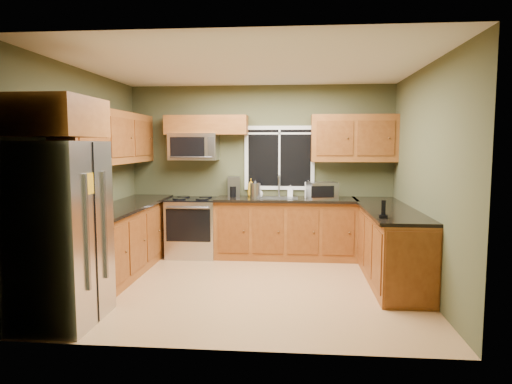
# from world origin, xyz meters

# --- Properties ---
(floor) EXTENTS (4.20, 4.20, 0.00)m
(floor) POSITION_xyz_m (0.00, 0.00, 0.00)
(floor) COLOR #B4814F
(floor) RESTS_ON ground
(ceiling) EXTENTS (4.20, 4.20, 0.00)m
(ceiling) POSITION_xyz_m (0.00, 0.00, 2.70)
(ceiling) COLOR white
(ceiling) RESTS_ON back_wall
(back_wall) EXTENTS (4.20, 0.00, 4.20)m
(back_wall) POSITION_xyz_m (0.00, 1.80, 1.35)
(back_wall) COLOR #47492D
(back_wall) RESTS_ON ground
(front_wall) EXTENTS (4.20, 0.00, 4.20)m
(front_wall) POSITION_xyz_m (0.00, -1.80, 1.35)
(front_wall) COLOR #47492D
(front_wall) RESTS_ON ground
(left_wall) EXTENTS (0.00, 3.60, 3.60)m
(left_wall) POSITION_xyz_m (-2.10, 0.00, 1.35)
(left_wall) COLOR #47492D
(left_wall) RESTS_ON ground
(right_wall) EXTENTS (0.00, 3.60, 3.60)m
(right_wall) POSITION_xyz_m (2.10, 0.00, 1.35)
(right_wall) COLOR #47492D
(right_wall) RESTS_ON ground
(window) EXTENTS (1.12, 0.03, 1.02)m
(window) POSITION_xyz_m (0.30, 1.78, 1.55)
(window) COLOR white
(window) RESTS_ON back_wall
(base_cabinets_left) EXTENTS (0.60, 2.65, 0.90)m
(base_cabinets_left) POSITION_xyz_m (-1.80, 0.48, 0.45)
(base_cabinets_left) COLOR brown
(base_cabinets_left) RESTS_ON ground
(countertop_left) EXTENTS (0.65, 2.65, 0.04)m
(countertop_left) POSITION_xyz_m (-1.78, 0.48, 0.92)
(countertop_left) COLOR black
(countertop_left) RESTS_ON base_cabinets_left
(base_cabinets_back) EXTENTS (2.17, 0.60, 0.90)m
(base_cabinets_back) POSITION_xyz_m (0.42, 1.50, 0.45)
(base_cabinets_back) COLOR brown
(base_cabinets_back) RESTS_ON ground
(countertop_back) EXTENTS (2.17, 0.65, 0.04)m
(countertop_back) POSITION_xyz_m (0.42, 1.48, 0.92)
(countertop_back) COLOR black
(countertop_back) RESTS_ON base_cabinets_back
(base_cabinets_peninsula) EXTENTS (0.60, 2.52, 0.90)m
(base_cabinets_peninsula) POSITION_xyz_m (1.80, 0.54, 0.45)
(base_cabinets_peninsula) COLOR brown
(base_cabinets_peninsula) RESTS_ON ground
(countertop_peninsula) EXTENTS (0.65, 2.50, 0.04)m
(countertop_peninsula) POSITION_xyz_m (1.78, 0.55, 0.92)
(countertop_peninsula) COLOR black
(countertop_peninsula) RESTS_ON base_cabinets_peninsula
(upper_cabinets_left) EXTENTS (0.33, 2.65, 0.72)m
(upper_cabinets_left) POSITION_xyz_m (-1.94, 0.48, 1.86)
(upper_cabinets_left) COLOR brown
(upper_cabinets_left) RESTS_ON left_wall
(upper_cabinets_back_left) EXTENTS (1.30, 0.33, 0.30)m
(upper_cabinets_back_left) POSITION_xyz_m (-0.85, 1.64, 2.07)
(upper_cabinets_back_left) COLOR brown
(upper_cabinets_back_left) RESTS_ON back_wall
(upper_cabinets_back_right) EXTENTS (1.30, 0.33, 0.72)m
(upper_cabinets_back_right) POSITION_xyz_m (1.45, 1.64, 1.86)
(upper_cabinets_back_right) COLOR brown
(upper_cabinets_back_right) RESTS_ON back_wall
(upper_cabinet_over_fridge) EXTENTS (0.72, 0.90, 0.38)m
(upper_cabinet_over_fridge) POSITION_xyz_m (-1.74, -1.30, 2.03)
(upper_cabinet_over_fridge) COLOR brown
(upper_cabinet_over_fridge) RESTS_ON left_wall
(refrigerator) EXTENTS (0.74, 0.90, 1.80)m
(refrigerator) POSITION_xyz_m (-1.74, -1.30, 0.90)
(refrigerator) COLOR #B7B7BC
(refrigerator) RESTS_ON ground
(range) EXTENTS (0.76, 0.69, 0.94)m
(range) POSITION_xyz_m (-1.05, 1.47, 0.47)
(range) COLOR #B7B7BC
(range) RESTS_ON ground
(microwave) EXTENTS (0.76, 0.41, 0.42)m
(microwave) POSITION_xyz_m (-1.05, 1.61, 1.73)
(microwave) COLOR #B7B7BC
(microwave) RESTS_ON back_wall
(sink) EXTENTS (0.60, 0.42, 0.36)m
(sink) POSITION_xyz_m (0.30, 1.49, 0.95)
(sink) COLOR slate
(sink) RESTS_ON countertop_back
(toaster_oven) EXTENTS (0.48, 0.42, 0.26)m
(toaster_oven) POSITION_xyz_m (0.96, 1.38, 1.07)
(toaster_oven) COLOR #B7B7BC
(toaster_oven) RESTS_ON countertop_back
(coffee_maker) EXTENTS (0.22, 0.28, 0.32)m
(coffee_maker) POSITION_xyz_m (-0.42, 1.64, 1.09)
(coffee_maker) COLOR slate
(coffee_maker) RESTS_ON countertop_back
(kettle) EXTENTS (0.20, 0.20, 0.29)m
(kettle) POSITION_xyz_m (-0.05, 1.42, 1.07)
(kettle) COLOR #B7B7BC
(kettle) RESTS_ON countertop_back
(paper_towel_roll) EXTENTS (0.11, 0.11, 0.28)m
(paper_towel_roll) POSITION_xyz_m (0.76, 1.53, 1.06)
(paper_towel_roll) COLOR white
(paper_towel_roll) RESTS_ON countertop_back
(soap_bottle_a) EXTENTS (0.12, 0.12, 0.28)m
(soap_bottle_a) POSITION_xyz_m (-0.15, 1.70, 1.08)
(soap_bottle_a) COLOR gold
(soap_bottle_a) RESTS_ON countertop_back
(soap_bottle_b) EXTENTS (0.09, 0.09, 0.18)m
(soap_bottle_b) POSITION_xyz_m (0.48, 1.70, 1.03)
(soap_bottle_b) COLOR white
(soap_bottle_b) RESTS_ON countertop_back
(soap_bottle_c) EXTENTS (0.16, 0.16, 0.17)m
(soap_bottle_c) POSITION_xyz_m (-0.01, 1.50, 1.03)
(soap_bottle_c) COLOR white
(soap_bottle_c) RESTS_ON countertop_back
(cordless_phone) EXTENTS (0.10, 0.10, 0.20)m
(cordless_phone) POSITION_xyz_m (1.55, -0.35, 1.00)
(cordless_phone) COLOR black
(cordless_phone) RESTS_ON countertop_peninsula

